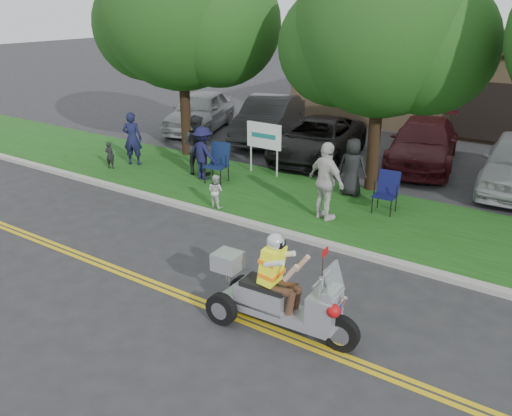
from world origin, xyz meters
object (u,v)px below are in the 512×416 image
Objects in this scene: spectator_adult_left at (132,138)px; spectator_adult_mid at (196,145)px; parked_car_left at (269,119)px; parked_car_right at (423,143)px; trike_scooter at (277,297)px; parked_car_far_left at (200,111)px; lawn_chair_a at (387,189)px; parked_car_mid at (318,139)px; lawn_chair_b at (218,160)px; spectator_adult_right at (326,181)px.

spectator_adult_mid is at bearing 162.61° from spectator_adult_left.
parked_car_right is at bearing -16.78° from parked_car_left.
trike_scooter reaches higher than parked_car_far_left.
spectator_adult_mid is (-6.22, -0.33, 0.34)m from lawn_chair_a.
parked_car_mid is at bearing -162.83° from spectator_adult_left.
lawn_chair_b is 5.94m from parked_car_left.
parked_car_left is (-0.84, 5.44, -0.20)m from spectator_adult_mid.
lawn_chair_b is at bearing -178.14° from lawn_chair_a.
spectator_adult_right reaches higher than spectator_adult_mid.
lawn_chair_b is 0.63× the size of spectator_adult_mid.
trike_scooter is 13.54m from parked_car_left.
parked_car_right is (7.92, 5.87, -0.24)m from spectator_adult_left.
spectator_adult_right is at bearing -21.52° from lawn_chair_b.
trike_scooter reaches higher than parked_car_left.
parked_car_left is (3.35, 0.30, 0.02)m from parked_car_far_left.
parked_car_far_left is at bearing -59.79° from spectator_adult_mid.
parked_car_left is 1.00× the size of parked_car_mid.
lawn_chair_b is 1.09m from spectator_adult_mid.
trike_scooter is 5.00m from spectator_adult_right.
spectator_adult_mid is at bearing -70.74° from parked_car_far_left.
lawn_chair_b is at bearing -88.67° from parked_car_left.
parked_car_right is (0.30, 6.54, -0.35)m from spectator_adult_right.
parked_car_right is at bearing -17.97° from parked_car_far_left.
parked_car_mid is (-4.56, 9.81, 0.09)m from trike_scooter.
spectator_adult_right is (7.62, -0.67, 0.11)m from spectator_adult_left.
spectator_adult_right reaches higher than parked_car_left.
parked_car_far_left is (-10.91, 10.93, 0.20)m from trike_scooter.
spectator_adult_left is 0.36× the size of parked_car_far_left.
parked_car_left reaches higher than parked_car_right.
trike_scooter reaches higher than lawn_chair_a.
spectator_adult_right is (4.12, -0.88, 0.33)m from lawn_chair_b.
lawn_chair_a is at bearing 158.26° from spectator_adult_left.
spectator_adult_mid reaches higher than spectator_adult_left.
lawn_chair_a is 1.80m from spectator_adult_right.
spectator_adult_mid is 0.37× the size of parked_car_left.
parked_car_far_left is at bearing 151.30° from lawn_chair_a.
lawn_chair_b is 0.24× the size of parked_car_far_left.
parked_car_far_left is (-9.35, 6.21, -0.27)m from spectator_adult_right.
spectator_adult_left is at bearing -145.19° from parked_car_mid.
lawn_chair_a is at bearing 91.44° from trike_scooter.
spectator_adult_left is 9.86m from parked_car_right.
spectator_adult_left reaches higher than parked_car_left.
lawn_chair_a is 0.57× the size of spectator_adult_mid.
parked_car_far_left is 0.95× the size of parked_car_left.
parked_car_far_left is at bearing -99.21° from spectator_adult_left.
trike_scooter is at bearing -65.00° from parked_car_far_left.
spectator_adult_left reaches higher than lawn_chair_b.
parked_car_mid is (-4.06, 3.69, 0.00)m from lawn_chair_a.
spectator_adult_right is 0.39× the size of parked_car_mid.
lawn_chair_a is 8.72m from parked_car_left.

